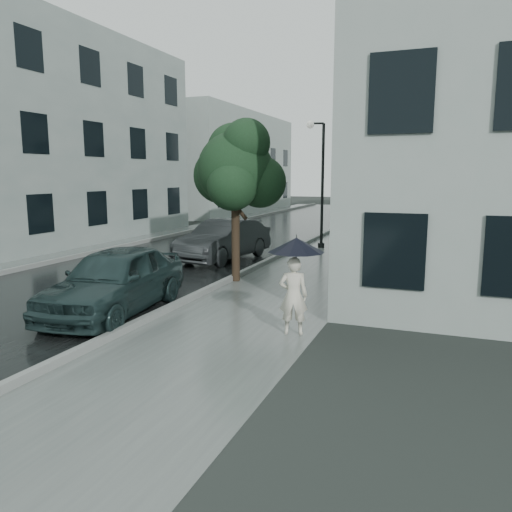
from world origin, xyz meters
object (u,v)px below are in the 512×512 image
at_px(pedestrian, 293,296).
at_px(car_far, 224,240).
at_px(car_near, 115,280).
at_px(street_tree, 236,169).
at_px(lamp_post, 319,176).

xyz_separation_m(pedestrian, car_far, (-4.82, 7.30, -0.03)).
bearing_deg(car_near, pedestrian, -6.51).
bearing_deg(car_near, car_far, 89.11).
xyz_separation_m(car_near, car_far, (-0.65, 7.26, -0.02)).
bearing_deg(car_near, street_tree, 68.36).
height_order(lamp_post, car_far, lamp_post).
distance_m(pedestrian, street_tree, 5.74).
bearing_deg(lamp_post, street_tree, -110.76).
distance_m(pedestrian, lamp_post, 12.03).
bearing_deg(street_tree, lamp_post, 85.29).
relative_size(lamp_post, car_near, 1.20).
relative_size(lamp_post, car_far, 1.19).
bearing_deg(car_near, lamp_post, 75.22).
distance_m(lamp_post, car_near, 11.89).
bearing_deg(car_far, pedestrian, -48.32).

